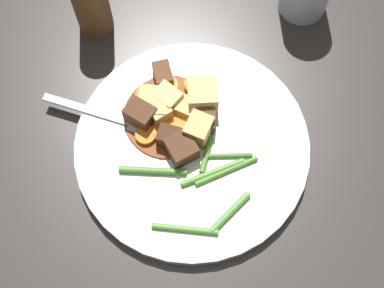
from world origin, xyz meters
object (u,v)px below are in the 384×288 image
Objects in this scene: potato_chunk_1 at (153,104)px; potato_chunk_5 at (189,109)px; carrot_slice_2 at (172,113)px; fork at (113,117)px; carrot_slice_4 at (148,97)px; carrot_slice_7 at (187,138)px; meat_chunk_0 at (206,122)px; carrot_slice_1 at (146,135)px; carrot_slice_5 at (194,85)px; meat_chunk_4 at (161,76)px; potato_chunk_0 at (168,98)px; potato_chunk_2 at (160,113)px; meat_chunk_3 at (171,138)px; potato_chunk_4 at (198,129)px; carrot_slice_0 at (183,124)px; carrot_slice_6 at (162,131)px; meat_chunk_2 at (140,115)px; potato_chunk_3 at (203,95)px; dinner_plate at (192,147)px; carrot_slice_3 at (167,87)px; meat_chunk_1 at (182,148)px.

potato_chunk_5 is (-0.02, -0.04, -0.00)m from potato_chunk_1.
carrot_slice_2 is 0.07m from fork.
carrot_slice_4 and carrot_slice_7 have the same top height.
carrot_slice_7 reaches higher than fork.
meat_chunk_0 reaches higher than fork.
carrot_slice_4 is at bearing 32.00° from carrot_slice_2.
carrot_slice_1 is 0.76× the size of carrot_slice_4.
meat_chunk_4 is (0.03, 0.03, 0.01)m from carrot_slice_5.
potato_chunk_0 reaches higher than potato_chunk_2.
meat_chunk_3 reaches higher than meat_chunk_0.
meat_chunk_0 is 0.18× the size of fork.
carrot_slice_5 is (0.02, -0.04, 0.00)m from carrot_slice_2.
potato_chunk_5 is (-0.03, 0.02, 0.00)m from carrot_slice_5.
potato_chunk_0 is 0.21× the size of fork.
carrot_slice_4 is at bearing 29.48° from potato_chunk_4.
potato_chunk_1 reaches higher than meat_chunk_4.
fork is at bearing 60.50° from carrot_slice_0.
potato_chunk_1 is (-0.00, 0.02, -0.00)m from potato_chunk_0.
carrot_slice_0 and carrot_slice_6 have the same top height.
meat_chunk_2 is at bearing 51.74° from potato_chunk_4.
meat_chunk_3 is at bearing 166.97° from meat_chunk_4.
carrot_slice_1 is at bearing 116.53° from carrot_slice_5.
potato_chunk_3 is (0.04, -0.04, 0.01)m from carrot_slice_7.
carrot_slice_1 is at bearing 85.27° from carrot_slice_0.
carrot_slice_0 is 1.10× the size of meat_chunk_4.
carrot_slice_6 is 0.88× the size of potato_chunk_5.
dinner_plate is 0.06m from carrot_slice_1.
potato_chunk_1 is 1.23× the size of meat_chunk_3.
potato_chunk_0 is 0.05m from meat_chunk_3.
carrot_slice_5 is (-0.01, -0.03, -0.00)m from carrot_slice_3.
potato_chunk_2 is (-0.03, -0.00, 0.01)m from carrot_slice_4.
dinner_plate is at bearing -157.13° from carrot_slice_7.
meat_chunk_0 reaches higher than carrot_slice_5.
potato_chunk_4 is at bearing 179.33° from potato_chunk_5.
potato_chunk_0 is at bearing 6.03° from dinner_plate.
dinner_plate is at bearing 144.78° from potato_chunk_3.
potato_chunk_0 is 0.02m from potato_chunk_1.
potato_chunk_1 reaches higher than fork.
carrot_slice_1 is 0.05m from meat_chunk_1.
potato_chunk_3 is at bearing -42.63° from carrot_slice_7.
carrot_slice_2 is at bearing -148.00° from carrot_slice_4.
meat_chunk_2 is at bearing 33.84° from carrot_slice_6.
carrot_slice_6 is at bearing -146.16° from meat_chunk_2.
fork is (0.04, 0.05, -0.00)m from carrot_slice_6.
potato_chunk_1 reaches higher than meat_chunk_1.
carrot_slice_7 is 0.91× the size of potato_chunk_3.
carrot_slice_6 reaches higher than dinner_plate.
meat_chunk_3 is (-0.05, -0.00, -0.00)m from potato_chunk_1.
meat_chunk_1 reaches higher than carrot_slice_6.
carrot_slice_4 is 1.08× the size of meat_chunk_3.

